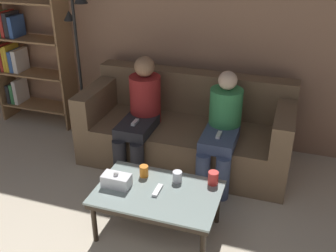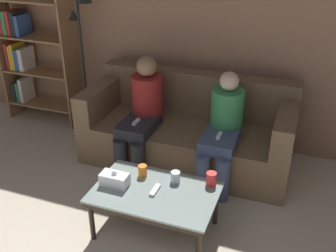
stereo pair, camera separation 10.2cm
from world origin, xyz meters
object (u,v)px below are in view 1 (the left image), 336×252
(cup_near_left, at_px, (213,178))
(tissue_box, at_px, (116,180))
(game_remote, at_px, (158,190))
(cup_far_center, at_px, (177,177))
(standing_lamp, at_px, (79,52))
(seated_person_left_end, at_px, (141,111))
(seated_person_mid_left, at_px, (222,126))
(cup_near_right, at_px, (144,171))
(couch, at_px, (187,130))
(bookshelf, at_px, (24,55))
(coffee_table, at_px, (158,196))

(cup_near_left, distance_m, tissue_box, 0.75)
(game_remote, bearing_deg, cup_near_left, 31.31)
(cup_far_center, relative_size, standing_lamp, 0.06)
(seated_person_left_end, height_order, seated_person_mid_left, seated_person_left_end)
(cup_near_right, relative_size, seated_person_left_end, 0.09)
(couch, bearing_deg, game_remote, -85.16)
(game_remote, distance_m, bookshelf, 2.65)
(cup_near_left, bearing_deg, coffee_table, -148.69)
(cup_near_right, distance_m, game_remote, 0.24)
(bookshelf, xyz_separation_m, standing_lamp, (0.84, -0.14, 0.16))
(tissue_box, relative_size, bookshelf, 0.13)
(bookshelf, distance_m, seated_person_mid_left, 2.56)
(game_remote, height_order, standing_lamp, standing_lamp)
(coffee_table, relative_size, seated_person_mid_left, 0.91)
(coffee_table, xyz_separation_m, seated_person_left_end, (-0.50, 0.92, 0.23))
(bookshelf, bearing_deg, couch, -7.69)
(cup_far_center, bearing_deg, cup_near_left, 11.99)
(tissue_box, bearing_deg, seated_person_left_end, 100.38)
(couch, bearing_deg, coffee_table, -85.16)
(cup_near_right, relative_size, bookshelf, 0.06)
(couch, bearing_deg, seated_person_left_end, -149.99)
(seated_person_left_end, relative_size, seated_person_mid_left, 1.05)
(coffee_table, bearing_deg, seated_person_mid_left, 71.64)
(cup_near_right, distance_m, cup_far_center, 0.28)
(standing_lamp, bearing_deg, cup_far_center, -37.86)
(bookshelf, distance_m, seated_person_left_end, 1.78)
(couch, relative_size, coffee_table, 2.18)
(game_remote, height_order, seated_person_left_end, seated_person_left_end)
(couch, bearing_deg, bookshelf, 172.31)
(tissue_box, distance_m, standing_lamp, 1.76)
(game_remote, xyz_separation_m, standing_lamp, (-1.34, 1.30, 0.59))
(cup_far_center, distance_m, bookshelf, 2.64)
(cup_near_right, relative_size, standing_lamp, 0.06)
(standing_lamp, height_order, seated_person_left_end, standing_lamp)
(cup_far_center, bearing_deg, standing_lamp, 142.14)
(cup_far_center, height_order, seated_person_left_end, seated_person_left_end)
(cup_near_right, distance_m, seated_person_left_end, 0.85)
(coffee_table, distance_m, tissue_box, 0.34)
(game_remote, xyz_separation_m, seated_person_left_end, (-0.50, 0.92, 0.18))
(cup_near_right, bearing_deg, tissue_box, -128.63)
(tissue_box, height_order, game_remote, tissue_box)
(bookshelf, bearing_deg, cup_near_left, -25.26)
(seated_person_mid_left, bearing_deg, cup_near_left, -83.83)
(cup_near_right, xyz_separation_m, game_remote, (0.17, -0.16, -0.04))
(cup_near_left, relative_size, tissue_box, 0.49)
(couch, xyz_separation_m, cup_near_left, (0.48, -0.93, 0.13))
(cup_near_left, xyz_separation_m, cup_far_center, (-0.27, -0.06, -0.01))
(cup_near_left, relative_size, cup_near_right, 1.13)
(coffee_table, distance_m, game_remote, 0.05)
(bookshelf, bearing_deg, cup_far_center, -28.99)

